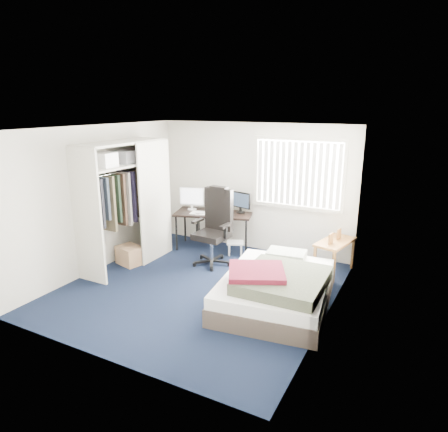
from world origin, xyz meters
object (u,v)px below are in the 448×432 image
at_px(desk, 214,211).
at_px(bed, 276,287).
at_px(nightstand, 335,245).
at_px(office_chair, 214,235).

relative_size(desk, bed, 0.77).
xyz_separation_m(desk, nightstand, (2.45, -0.17, -0.26)).
distance_m(desk, nightstand, 2.47).
height_order(nightstand, bed, nightstand).
distance_m(office_chair, nightstand, 2.13).
bearing_deg(desk, bed, -41.34).
bearing_deg(office_chair, nightstand, 14.75).
bearing_deg(office_chair, desk, 118.71).
bearing_deg(bed, desk, 138.66).
height_order(desk, office_chair, office_chair).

